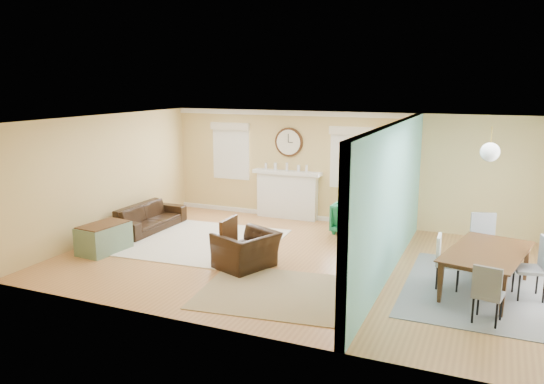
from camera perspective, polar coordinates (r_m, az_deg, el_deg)
The scene contains 27 objects.
floor at distance 9.90m, azimuth 3.61°, elevation -7.52°, with size 9.00×9.00×0.00m, color #A66D3E.
wall_back at distance 12.37m, azimuth 8.35°, elevation 2.51°, with size 9.00×0.02×2.60m, color tan.
wall_front at distance 6.88m, azimuth -4.68°, elevation -4.89°, with size 9.00×0.02×2.60m, color tan.
wall_left at distance 11.80m, azimuth -17.37°, elevation 1.64°, with size 0.02×6.00×2.60m, color tan.
ceiling at distance 9.37m, azimuth 3.82°, elevation 7.67°, with size 9.00×6.00×0.02m, color white.
partition at distance 9.43m, azimuth 12.98°, elevation -0.21°, with size 0.17×6.00×2.60m.
fireplace at distance 12.85m, azimuth 1.65°, elevation -0.22°, with size 1.70×0.30×1.17m.
wall_clock at distance 12.73m, azimuth 1.82°, elevation 5.38°, with size 0.70×0.07×0.70m.
window_left at distance 13.37m, azimuth -4.42°, elevation 4.84°, with size 1.05×0.13×1.42m.
window_right at distance 12.26m, azimuth 8.57°, elevation 4.11°, with size 1.05×0.13×1.42m.
pendant at distance 8.88m, azimuth 22.40°, elevation 3.99°, with size 0.30×0.30×0.55m.
rug_cream at distance 11.23m, azimuth -8.20°, elevation -5.22°, with size 3.30×2.86×0.02m, color beige.
rug_jute at distance 8.51m, azimuth 0.62°, elevation -10.75°, with size 2.42×1.98×0.01m, color #9B815D.
rug_grey at distance 9.21m, azimuth 22.07°, elevation -9.87°, with size 2.49×3.12×0.01m, color slate.
sofa at distance 12.20m, azimuth -13.13°, elevation -2.68°, with size 1.95×0.76×0.57m, color black.
eames_chair at distance 9.50m, azimuth -2.77°, elevation -6.28°, with size 1.00×0.88×0.65m, color black.
green_chair at distance 11.77m, azimuth 8.46°, elevation -2.76°, with size 0.72×0.74×0.68m, color #0E6E40.
trunk at distance 10.88m, azimuth -17.63°, elevation -4.73°, with size 0.69×1.03×0.56m.
credenza at distance 10.99m, azimuth 12.49°, elevation -3.63°, with size 0.54×1.58×0.80m.
tv at distance 10.82m, azimuth 12.57°, elevation 0.07°, with size 1.12×0.15×0.65m, color black.
garden_stool at distance 10.01m, azimuth 11.12°, elevation -5.87°, with size 0.37×0.37×0.54m, color white.
potted_plant at distance 9.87m, azimuth 11.23°, elevation -3.12°, with size 0.40×0.35×0.45m, color #337F33.
dining_table at distance 9.10m, azimuth 22.23°, elevation -7.92°, with size 1.92×1.07×0.68m, color #472816.
dining_chair_n at distance 10.14m, azimuth 21.94°, elevation -4.52°, with size 0.53×0.53×0.97m.
dining_chair_s at distance 7.93m, azimuth 22.29°, elevation -9.56°, with size 0.44×0.44×0.86m.
dining_chair_w at distance 8.98m, azimuth 18.49°, elevation -6.75°, with size 0.39×0.39×0.87m.
dining_chair_e at distance 9.02m, azimuth 26.04°, elevation -6.82°, with size 0.51×0.51×0.98m.
Camera 1 is at (3.09, -8.82, 3.27)m, focal length 35.00 mm.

